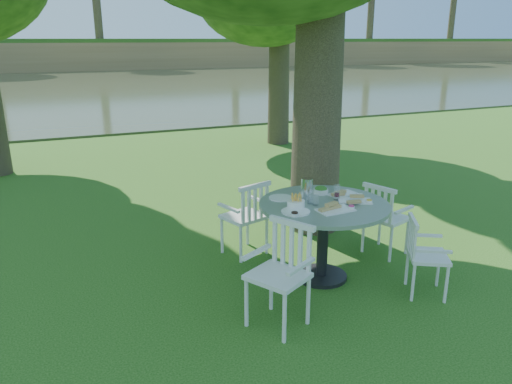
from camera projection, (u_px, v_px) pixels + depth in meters
ground at (263, 267)px, 5.76m from camera, size 140.00×140.00×0.00m
table at (324, 218)px, 5.30m from camera, size 1.37×1.37×0.86m
chair_ne at (383, 214)px, 5.93m from camera, size 0.54×0.56×0.89m
chair_nw at (249, 213)px, 5.91m from camera, size 0.57×0.55×0.92m
chair_sw at (284, 265)px, 4.50m from camera, size 0.63×0.64×0.96m
chair_se at (420, 250)px, 5.04m from camera, size 0.54×0.55×0.81m
tableware at (314, 198)px, 5.26m from camera, size 1.09×0.83×0.25m
river at (79, 89)px, 25.87m from camera, size 100.00×28.00×0.12m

